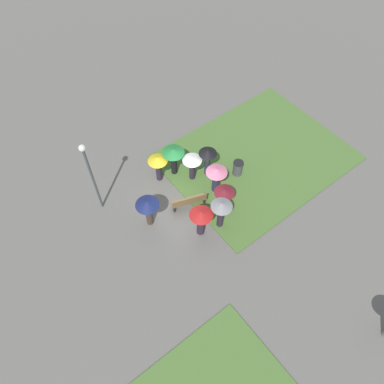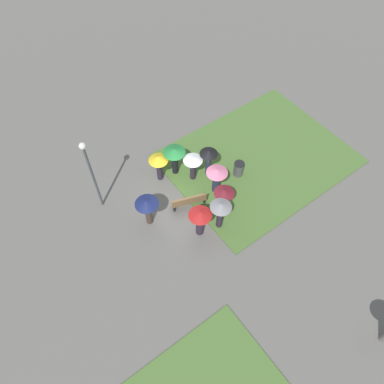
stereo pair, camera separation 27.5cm
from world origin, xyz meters
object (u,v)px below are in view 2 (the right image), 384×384
at_px(crowd_person_navy, 147,206).
at_px(crowd_person_red, 200,218).
at_px(crowd_person_black, 209,157).
at_px(crowd_person_yellow, 159,162).
at_px(crowd_person_green, 174,155).
at_px(trash_bin, 239,169).
at_px(crowd_person_grey, 221,210).
at_px(lamp_post, 90,168).
at_px(crowd_person_pink, 217,176).
at_px(park_bench, 189,201).
at_px(crowd_person_maroon, 224,196).
at_px(crowd_person_white, 193,163).

bearing_deg(crowd_person_navy, crowd_person_red, -11.78).
height_order(crowd_person_black, crowd_person_yellow, crowd_person_black).
bearing_deg(crowd_person_yellow, crowd_person_green, 29.50).
xyz_separation_m(trash_bin, crowd_person_green, (2.69, -2.19, 0.96)).
xyz_separation_m(crowd_person_green, crowd_person_grey, (0.19, 4.12, 0.01)).
xyz_separation_m(lamp_post, crowd_person_pink, (-5.34, 2.80, -1.73)).
xyz_separation_m(crowd_person_pink, crowd_person_navy, (3.90, -0.44, 0.21)).
bearing_deg(crowd_person_pink, lamp_post, 164.34).
distance_m(park_bench, crowd_person_red, 1.83).
distance_m(trash_bin, crowd_person_pink, 1.82).
bearing_deg(crowd_person_maroon, crowd_person_green, 153.41).
bearing_deg(crowd_person_pink, crowd_person_white, 121.59).
xyz_separation_m(crowd_person_black, crowd_person_grey, (1.57, 2.97, -0.00)).
bearing_deg(crowd_person_navy, crowd_person_black, 47.69).
xyz_separation_m(trash_bin, crowd_person_white, (2.15, -1.28, 0.78)).
bearing_deg(crowd_person_yellow, crowd_person_red, -54.55).
relative_size(crowd_person_green, crowd_person_navy, 1.01).
xyz_separation_m(park_bench, crowd_person_white, (-1.27, -1.38, 0.80)).
xyz_separation_m(park_bench, crowd_person_red, (0.47, 1.56, 0.84)).
bearing_deg(crowd_person_black, crowd_person_pink, -63.11).
bearing_deg(park_bench, crowd_person_black, -132.21).
relative_size(crowd_person_maroon, crowd_person_grey, 0.92).
xyz_separation_m(crowd_person_navy, crowd_person_grey, (-2.68, 2.26, 0.02)).
height_order(lamp_post, crowd_person_white, lamp_post).
xyz_separation_m(crowd_person_pink, crowd_person_yellow, (1.93, -2.46, 0.12)).
distance_m(crowd_person_maroon, crowd_person_yellow, 3.94).
distance_m(park_bench, crowd_person_white, 2.04).
height_order(crowd_person_pink, crowd_person_black, crowd_person_black).
bearing_deg(crowd_person_red, crowd_person_yellow, -134.72).
bearing_deg(crowd_person_pink, crowd_person_yellow, 140.14).
bearing_deg(crowd_person_white, crowd_person_maroon, -46.30).
bearing_deg(trash_bin, crowd_person_navy, -3.45).
height_order(crowd_person_pink, crowd_person_maroon, crowd_person_maroon).
bearing_deg(crowd_person_maroon, crowd_person_red, -113.90).
relative_size(trash_bin, crowd_person_red, 0.54).
bearing_deg(crowd_person_pink, crowd_person_black, 85.12).
relative_size(park_bench, crowd_person_red, 1.02).
bearing_deg(crowd_person_grey, crowd_person_navy, -17.52).
bearing_deg(crowd_person_green, crowd_person_red, 174.15).
bearing_deg(lamp_post, crowd_person_maroon, 140.08).
height_order(crowd_person_green, crowd_person_grey, crowd_person_grey).
bearing_deg(crowd_person_green, crowd_person_grey, -171.20).
bearing_deg(crowd_person_white, trash_bin, 13.62).
relative_size(trash_bin, crowd_person_white, 0.57).
bearing_deg(crowd_person_navy, crowd_person_pink, 31.78).
bearing_deg(crowd_person_green, crowd_person_pink, -144.36).
height_order(park_bench, crowd_person_navy, crowd_person_navy).
relative_size(crowd_person_red, crowd_person_navy, 0.97).
height_order(lamp_post, crowd_person_pink, lamp_post).
bearing_deg(crowd_person_green, crowd_person_black, -118.30).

